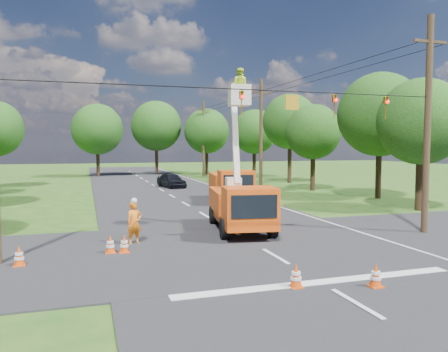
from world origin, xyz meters
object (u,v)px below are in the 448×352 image
object	(u,v)px
pole_right_far	(203,138)
tree_right_d	(290,122)
traffic_cone_1	(376,276)
tree_far_a	(97,129)
pole_right_near	(428,123)
tree_right_b	(380,115)
tree_far_c	(207,131)
ground_worker	(134,223)
second_truck	(231,185)
tree_right_a	(421,122)
traffic_cone_4	(124,244)
tree_right_c	(313,132)
distant_car	(171,180)
bucket_truck	(241,197)
traffic_cone_5	(19,256)
traffic_cone_8	(110,244)
traffic_cone_2	(233,211)
pole_right_mid	(261,134)
tree_far_b	(156,126)
traffic_cone_0	(296,276)
traffic_cone_3	(254,206)
traffic_cone_7	(224,194)
tree_right_e	(254,132)

from	to	relation	value
pole_right_far	tree_right_d	bearing A→B (deg)	-64.14
traffic_cone_1	tree_far_a	size ratio (longest dim) A/B	0.07
pole_right_near	tree_right_b	bearing A→B (deg)	61.56
traffic_cone_1	tree_far_c	bearing A→B (deg)	80.34
pole_right_near	tree_right_b	distance (m)	13.71
ground_worker	pole_right_far	distance (m)	40.68
second_truck	tree_right_a	xyz separation A→B (m)	(9.98, -7.62, 4.32)
traffic_cone_4	tree_right_a	world-z (taller)	tree_right_a
ground_worker	tree_far_a	xyz separation A→B (m)	(-0.33, 41.26, 5.30)
pole_right_near	tree_right_b	size ratio (longest dim) A/B	1.04
tree_right_c	pole_right_far	bearing A→B (deg)	102.62
ground_worker	tree_right_b	bearing A→B (deg)	7.38
distant_car	tree_right_d	bearing A→B (deg)	-5.75
tree_right_d	bucket_truck	bearing A→B (deg)	-120.85
traffic_cone_5	tree_right_a	distance (m)	23.76
pole_right_far	tree_right_a	distance (m)	34.37
traffic_cone_8	tree_far_c	size ratio (longest dim) A/B	0.08
tree_right_c	tree_far_a	size ratio (longest dim) A/B	0.82
tree_right_a	traffic_cone_4	bearing A→B (deg)	-163.04
traffic_cone_2	tree_right_a	distance (m)	13.21
pole_right_mid	tree_far_b	bearing A→B (deg)	102.41
traffic_cone_0	tree_far_a	distance (m)	48.87
pole_right_mid	tree_right_b	xyz separation A→B (m)	(6.50, -8.00, 1.33)
second_truck	traffic_cone_5	size ratio (longest dim) A/B	9.36
pole_right_mid	pole_right_far	distance (m)	20.00
bucket_truck	traffic_cone_5	world-z (taller)	bucket_truck
traffic_cone_3	bucket_truck	bearing A→B (deg)	-117.74
tree_right_b	distant_car	bearing A→B (deg)	135.42
traffic_cone_5	traffic_cone_7	world-z (taller)	same
traffic_cone_2	pole_right_far	xyz separation A→B (m)	(7.12, 33.21, 4.75)
bucket_truck	tree_far_c	bearing A→B (deg)	85.92
tree_right_e	tree_far_b	xyz separation A→B (m)	(-10.80, 10.00, 1.00)
traffic_cone_0	traffic_cone_3	xyz separation A→B (m)	(4.16, 13.72, 0.00)
traffic_cone_7	pole_right_far	xyz separation A→B (m)	(4.92, 24.53, 4.75)
tree_right_a	tree_right_e	size ratio (longest dim) A/B	0.96
traffic_cone_5	tree_right_b	world-z (taller)	tree_right_b
bucket_truck	tree_far_a	world-z (taller)	tree_far_a
traffic_cone_4	tree_right_e	size ratio (longest dim) A/B	0.08
traffic_cone_3	tree_right_d	distance (m)	22.79
pole_right_mid	tree_far_c	distance (m)	22.04
traffic_cone_7	tree_far_c	xyz separation A→B (m)	(5.92, 26.53, 5.70)
pole_right_near	tree_right_c	world-z (taller)	pole_right_near
traffic_cone_1	tree_right_e	world-z (taller)	tree_right_e
tree_right_d	tree_far_c	world-z (taller)	tree_right_d
pole_right_far	tree_far_c	size ratio (longest dim) A/B	1.09
second_truck	pole_right_near	xyz separation A→B (m)	(4.98, -13.62, 3.87)
second_truck	tree_far_a	xyz separation A→B (m)	(-8.52, 29.38, 4.95)
second_truck	tree_right_e	world-z (taller)	tree_right_e
tree_far_c	second_truck	bearing A→B (deg)	-101.90
tree_right_d	tree_far_a	distance (m)	25.46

